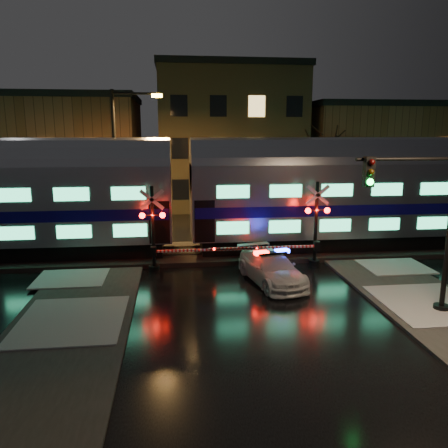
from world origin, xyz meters
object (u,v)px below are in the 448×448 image
(police_car, at_px, (271,268))
(crossing_signal_right, at_px, (309,233))
(crossing_signal_left, at_px, (161,238))
(traffic_light, at_px, (425,229))
(streetlight, at_px, (120,155))

(police_car, height_order, crossing_signal_right, crossing_signal_right)
(police_car, xyz_separation_m, crossing_signal_left, (-4.76, 1.98, 1.02))
(crossing_signal_right, bearing_deg, police_car, -138.61)
(crossing_signal_right, distance_m, traffic_light, 6.49)
(police_car, relative_size, crossing_signal_left, 0.83)
(police_car, distance_m, crossing_signal_right, 3.18)
(crossing_signal_left, bearing_deg, traffic_light, -32.59)
(traffic_light, bearing_deg, police_car, 144.45)
(police_car, relative_size, traffic_light, 0.80)
(crossing_signal_right, relative_size, crossing_signal_left, 1.03)
(crossing_signal_right, height_order, traffic_light, traffic_light)
(police_car, distance_m, crossing_signal_left, 5.26)
(crossing_signal_right, distance_m, crossing_signal_left, 7.01)
(crossing_signal_right, distance_m, streetlight, 12.07)
(crossing_signal_left, relative_size, streetlight, 0.65)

